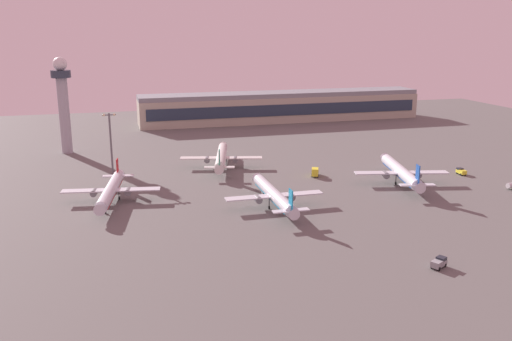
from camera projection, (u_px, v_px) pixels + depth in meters
name	position (u px, v px, depth m)	size (l,w,h in m)	color
ground_plane	(290.00, 205.00, 162.90)	(416.00, 416.00, 0.00)	#605E5B
terminal_building	(282.00, 107.00, 309.98)	(160.14, 22.40, 16.40)	#B2AD99
control_tower	(63.00, 99.00, 225.50)	(8.00, 8.00, 39.90)	#A8A8B2
airplane_far_stand	(274.00, 195.00, 160.29)	(29.36, 37.79, 9.72)	silver
airplane_mid_apron	(401.00, 172.00, 184.77)	(31.74, 40.50, 10.49)	silver
airplane_terminal_side	(111.00, 190.00, 164.98)	(29.62, 37.88, 9.75)	silver
airplane_taxiway_distant	(221.00, 157.00, 206.26)	(30.87, 39.36, 10.23)	silver
catering_truck	(315.00, 172.00, 194.47)	(4.39, 6.12, 3.05)	yellow
maintenance_van	(439.00, 263.00, 119.88)	(4.57, 3.72, 2.25)	gray
cargo_loader	(461.00, 171.00, 196.49)	(2.24, 4.25, 2.25)	yellow
apron_light_east	(111.00, 139.00, 195.11)	(4.80, 0.90, 22.05)	slate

